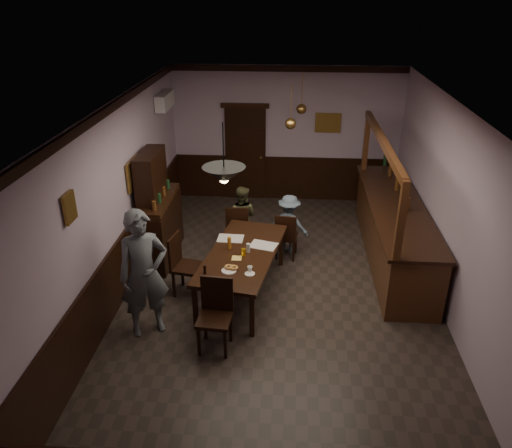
# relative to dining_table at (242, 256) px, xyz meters

# --- Properties ---
(room) EXTENTS (5.01, 8.01, 3.01)m
(room) POSITION_rel_dining_table_xyz_m (0.58, 0.03, 0.81)
(room) COLOR #2D2621
(room) RESTS_ON ground
(dining_table) EXTENTS (1.37, 2.34, 0.75)m
(dining_table) POSITION_rel_dining_table_xyz_m (0.00, 0.00, 0.00)
(dining_table) COLOR black
(dining_table) RESTS_ON ground
(chair_far_left) EXTENTS (0.42, 0.42, 0.96)m
(chair_far_left) POSITION_rel_dining_table_xyz_m (-0.21, 1.33, -0.16)
(chair_far_left) COLOR black
(chair_far_left) RESTS_ON ground
(chair_far_right) EXTENTS (0.43, 0.43, 0.88)m
(chair_far_right) POSITION_rel_dining_table_xyz_m (0.67, 1.18, -0.20)
(chair_far_right) COLOR black
(chair_far_right) RESTS_ON ground
(chair_near) EXTENTS (0.48, 0.48, 1.02)m
(chair_near) POSITION_rel_dining_table_xyz_m (-0.24, -1.29, -0.12)
(chair_near) COLOR black
(chair_near) RESTS_ON ground
(chair_side) EXTENTS (0.51, 0.51, 1.01)m
(chair_side) POSITION_rel_dining_table_xyz_m (-0.95, -0.03, -0.13)
(chair_side) COLOR black
(chair_side) RESTS_ON ground
(person_standing) EXTENTS (0.82, 0.72, 1.88)m
(person_standing) POSITION_rel_dining_table_xyz_m (-1.25, -1.05, 0.26)
(person_standing) COLOR slate
(person_standing) RESTS_ON ground
(person_seated_left) EXTENTS (0.67, 0.58, 1.21)m
(person_seated_left) POSITION_rel_dining_table_xyz_m (-0.18, 1.60, -0.08)
(person_seated_left) COLOR #4C4C2E
(person_seated_left) RESTS_ON ground
(person_seated_right) EXTENTS (0.82, 0.62, 1.12)m
(person_seated_right) POSITION_rel_dining_table_xyz_m (0.71, 1.45, -0.12)
(person_seated_right) COLOR slate
(person_seated_right) RESTS_ON ground
(newspaper_left) EXTENTS (0.43, 0.31, 0.01)m
(newspaper_left) POSITION_rel_dining_table_xyz_m (-0.24, 0.44, 0.07)
(newspaper_left) COLOR silver
(newspaper_left) RESTS_ON dining_table
(newspaper_right) EXTENTS (0.49, 0.40, 0.01)m
(newspaper_right) POSITION_rel_dining_table_xyz_m (0.32, 0.24, 0.07)
(newspaper_right) COLOR silver
(newspaper_right) RESTS_ON dining_table
(napkin) EXTENTS (0.17, 0.17, 0.00)m
(napkin) POSITION_rel_dining_table_xyz_m (-0.07, -0.19, 0.07)
(napkin) COLOR #FFD55D
(napkin) RESTS_ON dining_table
(saucer) EXTENTS (0.15, 0.15, 0.01)m
(saucer) POSITION_rel_dining_table_xyz_m (0.17, -0.64, 0.07)
(saucer) COLOR white
(saucer) RESTS_ON dining_table
(coffee_cup) EXTENTS (0.09, 0.09, 0.07)m
(coffee_cup) POSITION_rel_dining_table_xyz_m (0.17, -0.57, 0.11)
(coffee_cup) COLOR white
(coffee_cup) RESTS_ON saucer
(pastry_plate) EXTENTS (0.22, 0.22, 0.01)m
(pastry_plate) POSITION_rel_dining_table_xyz_m (-0.14, -0.58, 0.07)
(pastry_plate) COLOR white
(pastry_plate) RESTS_ON dining_table
(pastry_ring_a) EXTENTS (0.13, 0.13, 0.04)m
(pastry_ring_a) POSITION_rel_dining_table_xyz_m (-0.15, -0.52, 0.10)
(pastry_ring_a) COLOR #C68C47
(pastry_ring_a) RESTS_ON pastry_plate
(pastry_ring_b) EXTENTS (0.13, 0.13, 0.04)m
(pastry_ring_b) POSITION_rel_dining_table_xyz_m (-0.07, -0.53, 0.10)
(pastry_ring_b) COLOR #C68C47
(pastry_ring_b) RESTS_ON pastry_plate
(soda_can) EXTENTS (0.07, 0.07, 0.12)m
(soda_can) POSITION_rel_dining_table_xyz_m (0.03, -0.11, 0.12)
(soda_can) COLOR yellow
(soda_can) RESTS_ON dining_table
(beer_glass) EXTENTS (0.06, 0.06, 0.20)m
(beer_glass) POSITION_rel_dining_table_xyz_m (-0.21, 0.10, 0.16)
(beer_glass) COLOR #BF721E
(beer_glass) RESTS_ON dining_table
(water_glass) EXTENTS (0.06, 0.06, 0.15)m
(water_glass) POSITION_rel_dining_table_xyz_m (0.09, 0.01, 0.14)
(water_glass) COLOR silver
(water_glass) RESTS_ON dining_table
(pepper_mill) EXTENTS (0.04, 0.04, 0.14)m
(pepper_mill) POSITION_rel_dining_table_xyz_m (-0.48, -0.67, 0.13)
(pepper_mill) COLOR black
(pepper_mill) RESTS_ON dining_table
(sideboard) EXTENTS (0.54, 1.50, 1.99)m
(sideboard) POSITION_rel_dining_table_xyz_m (-1.63, 1.08, 0.11)
(sideboard) COLOR black
(sideboard) RESTS_ON ground
(bar_counter) EXTENTS (0.93, 4.00, 2.25)m
(bar_counter) POSITION_rel_dining_table_xyz_m (2.58, 1.34, -0.11)
(bar_counter) COLOR #452412
(bar_counter) RESTS_ON ground
(door_back) EXTENTS (0.90, 0.06, 2.10)m
(door_back) POSITION_rel_dining_table_xyz_m (-0.32, 3.98, 0.36)
(door_back) COLOR black
(door_back) RESTS_ON ground
(ac_unit) EXTENTS (0.20, 0.85, 0.30)m
(ac_unit) POSITION_rel_dining_table_xyz_m (-1.80, 2.93, 1.76)
(ac_unit) COLOR white
(ac_unit) RESTS_ON ground
(picture_left_small) EXTENTS (0.04, 0.28, 0.36)m
(picture_left_small) POSITION_rel_dining_table_xyz_m (-1.88, -1.57, 1.46)
(picture_left_small) COLOR olive
(picture_left_small) RESTS_ON ground
(picture_left_large) EXTENTS (0.04, 0.62, 0.48)m
(picture_left_large) POSITION_rel_dining_table_xyz_m (-1.88, 0.83, 1.01)
(picture_left_large) COLOR olive
(picture_left_large) RESTS_ON ground
(picture_back) EXTENTS (0.55, 0.04, 0.42)m
(picture_back) POSITION_rel_dining_table_xyz_m (1.48, 3.99, 1.11)
(picture_back) COLOR olive
(picture_back) RESTS_ON ground
(pendant_iron) EXTENTS (0.56, 0.56, 0.80)m
(pendant_iron) POSITION_rel_dining_table_xyz_m (-0.14, -0.79, 1.63)
(pendant_iron) COLOR black
(pendant_iron) RESTS_ON ground
(pendant_brass_mid) EXTENTS (0.20, 0.20, 0.81)m
(pendant_brass_mid) POSITION_rel_dining_table_xyz_m (0.68, 1.92, 1.61)
(pendant_brass_mid) COLOR #BF8C3F
(pendant_brass_mid) RESTS_ON ground
(pendant_brass_far) EXTENTS (0.20, 0.20, 0.81)m
(pendant_brass_far) POSITION_rel_dining_table_xyz_m (0.88, 3.07, 1.61)
(pendant_brass_far) COLOR #BF8C3F
(pendant_brass_far) RESTS_ON ground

